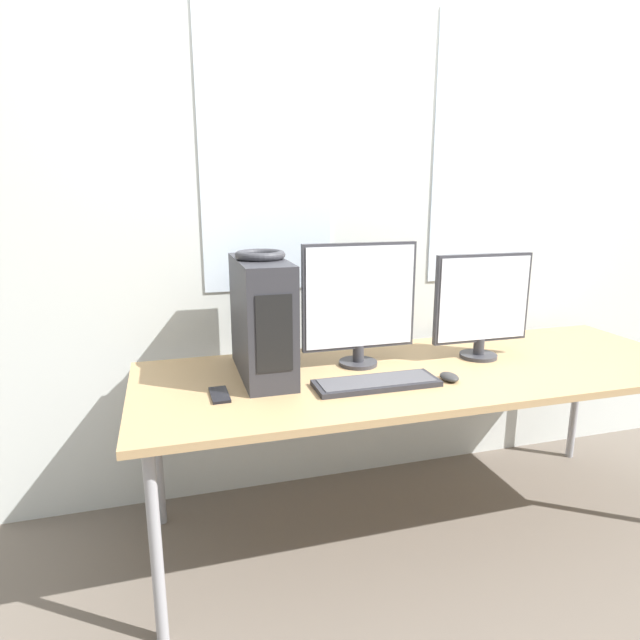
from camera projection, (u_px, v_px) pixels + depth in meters
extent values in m
plane|color=#665B51|center=(469.00, 590.00, 1.98)|extent=(14.00, 14.00, 0.00)
cube|color=silver|center=(379.00, 211.00, 2.57)|extent=(8.00, 0.06, 2.70)
cube|color=silver|center=(266.00, 148.00, 2.32)|extent=(0.59, 0.01, 1.25)
cube|color=silver|center=(487.00, 153.00, 2.62)|extent=(0.59, 0.01, 1.25)
cube|color=tan|center=(426.00, 371.00, 2.21)|extent=(2.35, 0.84, 0.03)
cylinder|color=#99999E|center=(156.00, 547.00, 1.68)|extent=(0.04, 0.04, 0.70)
cylinder|color=#99999E|center=(157.00, 450.00, 2.31)|extent=(0.04, 0.04, 0.70)
cylinder|color=#99999E|center=(576.00, 397.00, 2.90)|extent=(0.04, 0.04, 0.70)
cube|color=#2D2D33|center=(262.00, 318.00, 2.08)|extent=(0.18, 0.49, 0.46)
cube|color=black|center=(274.00, 334.00, 1.85)|extent=(0.13, 0.00, 0.28)
torus|color=#333338|center=(260.00, 255.00, 2.02)|extent=(0.19, 0.19, 0.03)
cylinder|color=#333338|center=(358.00, 363.00, 2.24)|extent=(0.16, 0.16, 0.02)
cylinder|color=#333338|center=(358.00, 353.00, 2.23)|extent=(0.05, 0.05, 0.07)
cube|color=#333338|center=(359.00, 296.00, 2.18)|extent=(0.48, 0.03, 0.44)
cube|color=white|center=(361.00, 297.00, 2.16)|extent=(0.46, 0.00, 0.41)
cylinder|color=#333338|center=(478.00, 356.00, 2.34)|extent=(0.16, 0.16, 0.02)
cylinder|color=#333338|center=(479.00, 346.00, 2.33)|extent=(0.05, 0.05, 0.07)
cube|color=#333338|center=(482.00, 298.00, 2.28)|extent=(0.44, 0.03, 0.38)
cube|color=white|center=(484.00, 299.00, 2.27)|extent=(0.42, 0.00, 0.36)
cube|color=#28282D|center=(376.00, 383.00, 2.00)|extent=(0.47, 0.16, 0.02)
cube|color=#47474C|center=(376.00, 380.00, 2.00)|extent=(0.43, 0.14, 0.00)
ellipsoid|color=#2D2D2D|center=(449.00, 377.00, 2.06)|extent=(0.07, 0.09, 0.03)
cube|color=black|center=(219.00, 395.00, 1.90)|extent=(0.07, 0.15, 0.01)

